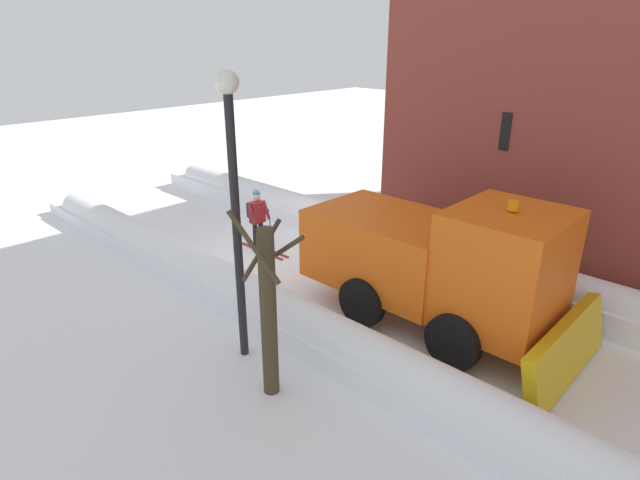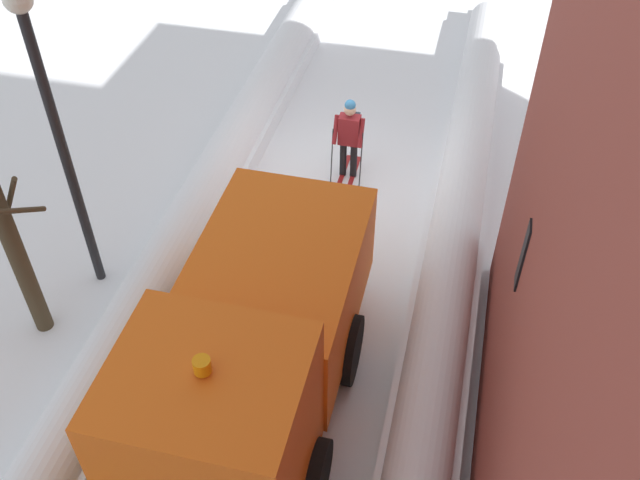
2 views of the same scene
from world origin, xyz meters
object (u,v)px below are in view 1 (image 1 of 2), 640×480
at_px(plow_truck, 439,262).
at_px(traffic_light_pole, 502,163).
at_px(skier, 257,216).
at_px(bare_tree_near, 268,309).
at_px(street_lamp, 234,189).

xyz_separation_m(plow_truck, traffic_light_pole, (-3.28, -0.39, 1.47)).
bearing_deg(skier, traffic_light_pole, 119.42).
relative_size(traffic_light_pole, bare_tree_near, 1.22).
bearing_deg(street_lamp, bare_tree_near, 72.66).
bearing_deg(traffic_light_pole, street_lamp, -14.08).
bearing_deg(street_lamp, skier, -133.02).
height_order(plow_truck, bare_tree_near, bare_tree_near).
relative_size(plow_truck, skier, 3.31).
bearing_deg(street_lamp, plow_truck, 149.50).
relative_size(plow_truck, traffic_light_pole, 1.43).
bearing_deg(bare_tree_near, traffic_light_pole, 176.33).
height_order(traffic_light_pole, street_lamp, street_lamp).
xyz_separation_m(skier, street_lamp, (3.67, 3.94, 2.39)).
height_order(plow_truck, skier, plow_truck).
relative_size(skier, street_lamp, 0.34).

